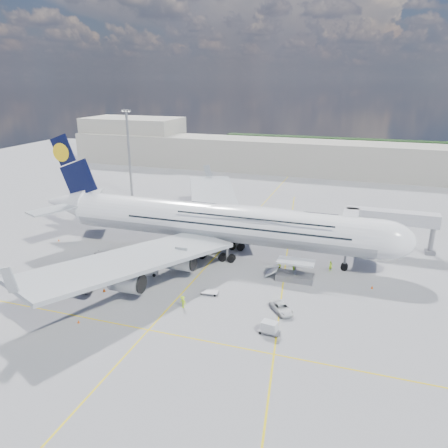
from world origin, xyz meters
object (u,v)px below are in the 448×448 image
(crew_loader, at_px, (279,266))
(cone_nose, at_px, (372,287))
(dolly_row_a, at_px, (88,281))
(dolly_nose_far, at_px, (269,327))
(dolly_nose_near, at_px, (209,292))
(service_van, at_px, (282,308))
(cone_wing_right_inner, at_px, (104,290))
(dolly_back, at_px, (102,253))
(crew_van, at_px, (294,269))
(baggage_tug, at_px, (151,271))
(crew_nose, at_px, (331,266))
(cone_wing_left_outer, at_px, (220,209))
(light_mast, at_px, (129,153))
(catering_truck_outer, at_px, (215,195))
(cone_tail, at_px, (59,240))
(dolly_row_b, at_px, (82,286))
(cargo_loader, at_px, (294,273))
(cone_wing_right_outer, at_px, (78,321))
(dolly_row_c, at_px, (179,260))
(crew_tug, at_px, (183,302))
(crew_wing, at_px, (145,268))
(jet_bridge, at_px, (375,220))
(catering_truck_inner, at_px, (205,213))
(cone_wing_left_inner, at_px, (210,221))

(crew_loader, height_order, cone_nose, crew_loader)
(dolly_row_a, relative_size, dolly_nose_far, 0.93)
(dolly_nose_near, relative_size, service_van, 0.63)
(service_van, relative_size, cone_wing_right_inner, 7.98)
(dolly_back, relative_size, dolly_nose_far, 0.97)
(crew_van, bearing_deg, baggage_tug, 69.31)
(crew_nose, bearing_deg, cone_wing_left_outer, 101.09)
(light_mast, distance_m, dolly_back, 48.02)
(catering_truck_outer, distance_m, crew_loader, 49.42)
(dolly_nose_near, height_order, cone_wing_right_inner, cone_wing_right_inner)
(service_van, distance_m, cone_wing_right_inner, 29.78)
(dolly_row_a, xyz_separation_m, cone_tail, (-18.41, 15.50, -0.08))
(dolly_row_b, bearing_deg, cargo_loader, 30.00)
(dolly_row_a, height_order, cone_nose, cone_nose)
(dolly_back, bearing_deg, crew_loader, -12.19)
(dolly_nose_near, bearing_deg, dolly_back, 154.22)
(cargo_loader, relative_size, cone_nose, 16.65)
(cone_wing_right_inner, bearing_deg, service_van, 5.43)
(dolly_row_a, height_order, cone_wing_right_outer, cone_wing_right_outer)
(service_van, bearing_deg, cargo_loader, 52.73)
(dolly_row_c, height_order, crew_loader, dolly_row_c)
(dolly_nose_far, bearing_deg, crew_tug, 177.52)
(dolly_nose_near, relative_size, crew_wing, 2.05)
(baggage_tug, xyz_separation_m, crew_wing, (-1.65, 1.04, 0.06))
(jet_bridge, height_order, crew_tug, jet_bridge)
(crew_loader, distance_m, crew_wing, 24.84)
(catering_truck_inner, bearing_deg, crew_loader, -52.44)
(dolly_row_c, xyz_separation_m, catering_truck_outer, (-8.59, 45.05, 0.76))
(catering_truck_outer, xyz_separation_m, crew_wing, (3.83, -49.41, -1.16))
(cone_wing_right_inner, bearing_deg, cone_wing_left_outer, 86.91)
(crew_wing, xyz_separation_m, cone_wing_right_inner, (-2.75, -9.39, -0.46))
(dolly_row_b, height_order, baggage_tug, dolly_row_b)
(catering_truck_outer, bearing_deg, cone_nose, -54.99)
(catering_truck_inner, distance_m, catering_truck_outer, 17.55)
(catering_truck_outer, height_order, cone_wing_right_outer, catering_truck_outer)
(service_van, relative_size, cone_nose, 9.61)
(service_van, xyz_separation_m, crew_van, (-0.60, 14.12, 0.30))
(dolly_row_c, height_order, cone_tail, dolly_row_c)
(baggage_tug, height_order, cone_wing_left_inner, baggage_tug)
(cargo_loader, relative_size, cone_wing_left_inner, 16.45)
(dolly_nose_near, distance_m, cone_wing_right_outer, 20.96)
(dolly_row_a, bearing_deg, dolly_back, 108.78)
(cargo_loader, distance_m, service_van, 11.93)
(crew_wing, relative_size, cone_wing_right_outer, 3.15)
(cargo_loader, height_order, baggage_tug, cargo_loader)
(crew_nose, relative_size, crew_wing, 1.29)
(dolly_row_a, height_order, crew_nose, crew_nose)
(cargo_loader, relative_size, cone_wing_left_outer, 16.96)
(dolly_row_b, distance_m, cone_wing_right_inner, 3.72)
(catering_truck_outer, xyz_separation_m, cone_wing_right_outer, (3.09, -68.55, -1.69))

